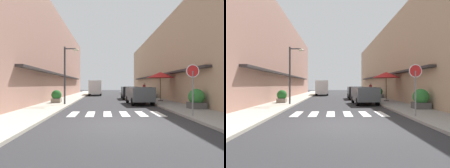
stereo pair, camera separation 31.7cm
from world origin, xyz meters
The scene contains 16 objects.
ground_plane centered at (0.00, 16.71, 0.00)m, with size 91.92×91.92×0.00m, color #2B2B2D.
sidewalk_left centered at (-4.64, 16.71, 0.06)m, with size 2.57×58.50×0.12m, color #ADA899.
sidewalk_right centered at (4.64, 16.71, 0.06)m, with size 2.57×58.50×0.12m, color gray.
building_row_left centered at (-8.42, 17.80, 4.96)m, with size 5.50×39.60×9.92m.
building_row_right centered at (8.42, 17.80, 4.35)m, with size 5.50×39.60×8.71m.
crosswalk centered at (0.00, 3.21, 0.01)m, with size 5.20×2.20×0.01m.
parked_car_near centered at (2.31, 9.09, 0.92)m, with size 1.97×4.01×1.47m.
parked_car_mid centered at (2.31, 15.95, 0.92)m, with size 1.87×3.98×1.47m.
delivery_van centered at (-2.16, 25.64, 1.41)m, with size 2.14×5.46×2.37m.
round_street_sign centered at (3.66, 1.50, 2.05)m, with size 0.65×0.07×2.52m.
street_lamp centered at (-3.61, 8.29, 2.97)m, with size 1.19×0.28×4.58m.
cafe_umbrella centered at (4.73, 11.29, 2.60)m, with size 2.68×2.68×2.77m.
planter_corner centered at (5.28, 4.71, 0.74)m, with size 1.02×1.02×1.27m.
planter_midblock centered at (-4.80, 9.71, 0.65)m, with size 0.86×0.86×1.08m.
planter_far centered at (5.15, 16.38, 0.68)m, with size 0.96×0.96×1.20m.
pedestrian_walking_near centered at (4.25, 16.99, 1.07)m, with size 0.34×0.34×1.80m.
Camera 2 is at (-0.34, -8.54, 1.62)m, focal length 33.51 mm.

